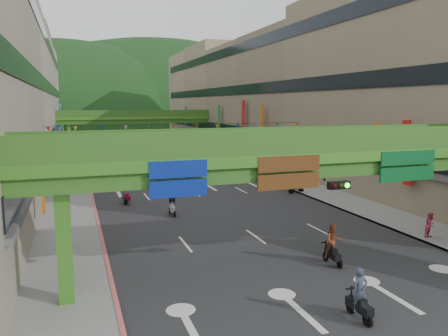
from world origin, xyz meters
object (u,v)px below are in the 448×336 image
scooter_rider_near (360,296)px  car_silver (102,156)px  overpass_near (331,168)px  car_yellow (141,151)px  scooter_rider_mid (333,244)px  pedestrian_red (430,227)px

scooter_rider_near → car_silver: 52.49m
overpass_near → car_yellow: bearing=91.5°
car_silver → scooter_rider_mid: bearing=-75.4°
car_yellow → scooter_rider_mid: bearing=-91.8°
overpass_near → pedestrian_red: size_ratio=18.04×
scooter_rider_near → scooter_rider_mid: bearing=66.8°
car_silver → car_yellow: size_ratio=0.98×
scooter_rider_near → pedestrian_red: scooter_rider_near is taller
scooter_rider_near → overpass_near: bearing=72.7°
car_yellow → pedestrian_red: (10.23, -49.05, 0.04)m
scooter_rider_mid → scooter_rider_near: bearing=-113.2°
car_silver → pedestrian_red: pedestrian_red is taller
car_silver → overpass_near: bearing=-76.7°
scooter_rider_near → car_yellow: (-0.00, 56.05, -0.23)m
overpass_near → scooter_rider_near: (-1.36, -4.38, -4.24)m
scooter_rider_near → pedestrian_red: 12.40m
car_yellow → pedestrian_red: pedestrian_red is taller
pedestrian_red → car_yellow: bearing=82.1°
overpass_near → car_silver: (-7.56, 47.75, -4.51)m
car_silver → scooter_rider_near: bearing=-78.9°
scooter_rider_near → pedestrian_red: bearing=34.4°
scooter_rider_mid → car_silver: size_ratio=0.52×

